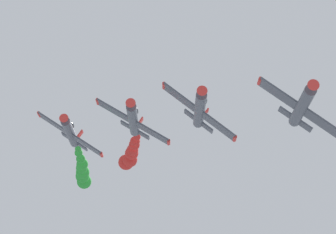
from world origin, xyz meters
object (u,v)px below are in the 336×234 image
airplane_lead (302,106)px  airplane_left_outer (70,132)px  airplane_right_inner (133,119)px  airplane_left_inner (200,109)px

airplane_lead → airplane_left_outer: airplane_left_outer is taller
airplane_right_inner → airplane_lead: bearing=141.6°
airplane_lead → airplane_left_outer: (24.11, -20.30, 3.60)m
airplane_lead → airplane_left_inner: (9.12, -7.18, 2.09)m
airplane_lead → airplane_left_inner: airplane_left_inner is taller
airplane_left_inner → airplane_right_inner: 9.10m
airplane_left_inner → airplane_left_outer: 19.97m
airplane_right_inner → airplane_left_outer: 10.89m
airplane_lead → airplane_right_inner: bearing=-38.4°
airplane_right_inner → airplane_left_outer: airplane_left_outer is taller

